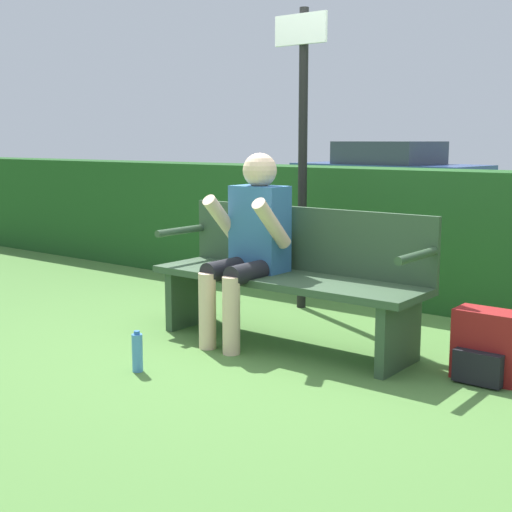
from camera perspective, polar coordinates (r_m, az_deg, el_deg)
ground_plane at (r=4.66m, az=2.23°, el=-7.09°), size 40.00×40.00×0.00m
hedge_back at (r=5.89m, az=11.39°, el=1.58°), size 12.00×0.50×1.08m
park_bench at (r=4.61m, az=2.77°, el=-1.51°), size 1.87×0.51×0.88m
person_seated at (r=4.62m, az=-0.45°, el=1.44°), size 0.49×0.58×1.23m
backpack at (r=4.14m, az=17.95°, el=-6.97°), size 0.35×0.26×0.39m
water_bottle at (r=4.16m, az=-9.47°, el=-7.61°), size 0.06×0.06×0.24m
signpost at (r=5.52m, az=3.72°, el=9.31°), size 0.45×0.09×2.29m
parked_car at (r=16.54m, az=10.55°, el=6.69°), size 4.49×2.30×1.28m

